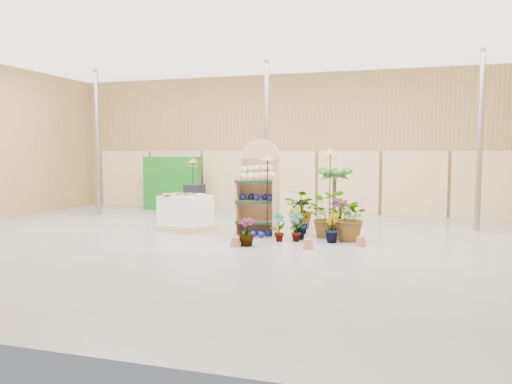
# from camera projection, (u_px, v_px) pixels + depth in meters

# --- Properties ---
(room) EXTENTS (15.20, 12.10, 4.70)m
(room) POSITION_uv_depth(u_px,v_px,m) (236.00, 141.00, 11.49)
(room) COLOR slate
(room) RESTS_ON ground
(display_shelf) EXTENTS (0.98, 0.65, 2.28)m
(display_shelf) POSITION_uv_depth(u_px,v_px,m) (259.00, 191.00, 11.97)
(display_shelf) COLOR tan
(display_shelf) RESTS_ON ground
(teddy_bears) EXTENTS (0.85, 0.23, 0.37)m
(teddy_bears) POSITION_uv_depth(u_px,v_px,m) (259.00, 174.00, 11.82)
(teddy_bears) COLOR beige
(teddy_bears) RESTS_ON display_shelf
(gazing_balls_shelf) EXTENTS (0.84, 0.29, 0.16)m
(gazing_balls_shelf) POSITION_uv_depth(u_px,v_px,m) (257.00, 197.00, 11.84)
(gazing_balls_shelf) COLOR navy
(gazing_balls_shelf) RESTS_ON display_shelf
(gazing_balls_floor) EXTENTS (0.63, 0.39, 0.15)m
(gazing_balls_floor) POSITION_uv_depth(u_px,v_px,m) (257.00, 233.00, 11.62)
(gazing_balls_floor) COLOR navy
(gazing_balls_floor) RESTS_ON ground
(pallet_stack) EXTENTS (1.42, 1.26, 0.91)m
(pallet_stack) POSITION_uv_depth(u_px,v_px,m) (186.00, 213.00, 12.58)
(pallet_stack) COLOR tan
(pallet_stack) RESTS_ON ground
(charcoal_planters) EXTENTS (0.80, 0.50, 1.00)m
(charcoal_planters) POSITION_uv_depth(u_px,v_px,m) (192.00, 204.00, 14.84)
(charcoal_planters) COLOR black
(charcoal_planters) RESTS_ON ground
(trellis_stock) EXTENTS (2.00, 0.30, 1.80)m
(trellis_stock) POSITION_uv_depth(u_px,v_px,m) (172.00, 184.00, 16.79)
(trellis_stock) COLOR #176A18
(trellis_stock) RESTS_ON ground
(offer_sign) EXTENTS (0.50, 0.08, 2.20)m
(offer_sign) POSITION_uv_depth(u_px,v_px,m) (265.00, 167.00, 13.48)
(offer_sign) COLOR gray
(offer_sign) RESTS_ON ground
(bird_table_front) EXTENTS (0.34, 0.34, 1.92)m
(bird_table_front) POSITION_uv_depth(u_px,v_px,m) (268.00, 160.00, 11.33)
(bird_table_front) COLOR black
(bird_table_front) RESTS_ON ground
(bird_table_right) EXTENTS (0.34, 0.34, 2.05)m
(bird_table_right) POSITION_uv_depth(u_px,v_px,m) (330.00, 155.00, 11.62)
(bird_table_right) COLOR black
(bird_table_right) RESTS_ON ground
(bird_table_back) EXTENTS (0.34, 0.34, 1.77)m
(bird_table_back) POSITION_uv_depth(u_px,v_px,m) (193.00, 162.00, 15.57)
(bird_table_back) COLOR black
(bird_table_back) RESTS_ON ground
(palm) EXTENTS (0.70, 0.70, 1.66)m
(palm) POSITION_uv_depth(u_px,v_px,m) (335.00, 173.00, 13.08)
(palm) COLOR #4C3421
(palm) RESTS_ON ground
(potted_plant_0) EXTENTS (0.39, 0.43, 0.67)m
(potted_plant_0) POSITION_uv_depth(u_px,v_px,m) (279.00, 226.00, 10.93)
(potted_plant_0) COLOR #29681C
(potted_plant_0) RESTS_ON ground
(potted_plant_1) EXTENTS (0.42, 0.36, 0.71)m
(potted_plant_1) POSITION_uv_depth(u_px,v_px,m) (297.00, 224.00, 11.23)
(potted_plant_1) COLOR #29681C
(potted_plant_1) RESTS_ON ground
(potted_plant_2) EXTENTS (1.03, 0.95, 0.95)m
(potted_plant_2) POSITION_uv_depth(u_px,v_px,m) (324.00, 217.00, 11.52)
(potted_plant_2) COLOR #29681C
(potted_plant_2) RESTS_ON ground
(potted_plant_3) EXTENTS (0.68, 0.68, 0.88)m
(potted_plant_3) POSITION_uv_depth(u_px,v_px,m) (339.00, 217.00, 11.80)
(potted_plant_3) COLOR #29681C
(potted_plant_3) RESTS_ON ground
(potted_plant_4) EXTENTS (0.34, 0.39, 0.62)m
(potted_plant_4) POSITION_uv_depth(u_px,v_px,m) (348.00, 221.00, 12.01)
(potted_plant_4) COLOR #29681C
(potted_plant_4) RESTS_ON ground
(potted_plant_5) EXTENTS (0.36, 0.32, 0.53)m
(potted_plant_5) POSITION_uv_depth(u_px,v_px,m) (304.00, 223.00, 12.03)
(potted_plant_5) COLOR #29681C
(potted_plant_5) RESTS_ON ground
(potted_plant_6) EXTENTS (1.19, 1.15, 1.01)m
(potted_plant_6) POSITION_uv_depth(u_px,v_px,m) (302.00, 209.00, 12.77)
(potted_plant_6) COLOR #29681C
(potted_plant_6) RESTS_ON ground
(potted_plant_7) EXTENTS (0.35, 0.35, 0.60)m
(potted_plant_7) POSITION_uv_depth(u_px,v_px,m) (247.00, 232.00, 10.44)
(potted_plant_7) COLOR #29681C
(potted_plant_7) RESTS_ON ground
(potted_plant_8) EXTENTS (0.37, 0.26, 0.67)m
(potted_plant_8) POSITION_uv_depth(u_px,v_px,m) (296.00, 226.00, 10.97)
(potted_plant_8) COLOR #29681C
(potted_plant_8) RESTS_ON ground
(potted_plant_9) EXTENTS (0.43, 0.46, 0.66)m
(potted_plant_9) POSITION_uv_depth(u_px,v_px,m) (331.00, 227.00, 10.83)
(potted_plant_9) COLOR #29681C
(potted_plant_9) RESTS_ON ground
(potted_plant_10) EXTENTS (1.29, 1.27, 1.08)m
(potted_plant_10) POSITION_uv_depth(u_px,v_px,m) (347.00, 217.00, 10.99)
(potted_plant_10) COLOR #29681C
(potted_plant_10) RESTS_ON ground
(potted_plant_11) EXTENTS (0.55, 0.55, 0.75)m
(potted_plant_11) POSITION_uv_depth(u_px,v_px,m) (302.00, 213.00, 13.05)
(potted_plant_11) COLOR #29681C
(potted_plant_11) RESTS_ON ground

